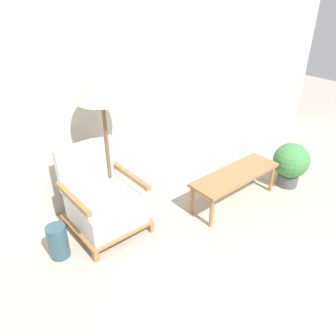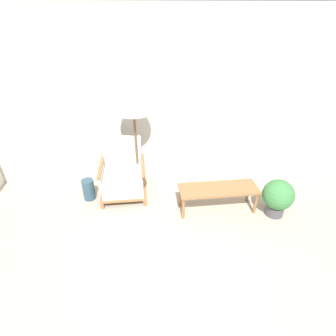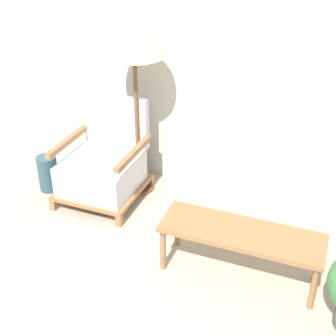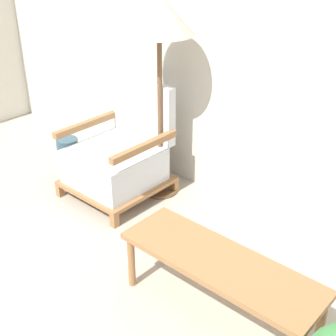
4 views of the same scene
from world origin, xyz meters
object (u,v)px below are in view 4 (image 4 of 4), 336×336
(floor_lamp, at_px, (159,23))
(vase, at_px, (69,157))
(coffee_table, at_px, (220,267))
(armchair, at_px, (119,157))

(floor_lamp, xyz_separation_m, vase, (-0.78, -0.32, -1.19))
(vase, bearing_deg, coffee_table, -13.73)
(armchair, xyz_separation_m, floor_lamp, (0.23, 0.23, 1.04))
(floor_lamp, distance_m, coffee_table, 1.74)
(coffee_table, xyz_separation_m, vase, (-1.95, 0.48, -0.17))
(armchair, distance_m, vase, 0.58)
(floor_lamp, bearing_deg, vase, -157.72)
(armchair, xyz_separation_m, vase, (-0.55, -0.09, -0.15))
(armchair, xyz_separation_m, coffee_table, (1.40, -0.57, 0.02))
(armchair, relative_size, coffee_table, 0.77)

